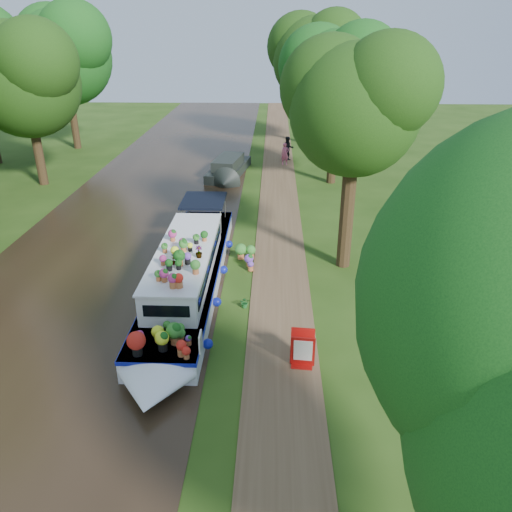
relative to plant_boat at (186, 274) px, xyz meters
The scene contains 14 objects.
ground 2.42m from the plant_boat, ahead, with size 100.00×100.00×0.00m, color #234110.
canal_water 3.86m from the plant_boat, behind, with size 10.00×100.00×0.02m, color black.
towpath 3.56m from the plant_boat, ahead, with size 2.20×100.00×0.03m, color brown.
plant_boat is the anchor object (origin of this frame).
tree_near_overhang 8.78m from the plant_boat, 24.67° to the left, with size 5.52×5.28×8.99m.
tree_near_mid 17.18m from the plant_boat, 65.52° to the left, with size 6.90×6.60×9.40m.
tree_near_far 27.25m from the plant_boat, 76.42° to the left, with size 7.59×7.26×10.30m.
tree_far_c 18.69m from the plant_boat, 129.25° to the left, with size 7.13×6.82×9.59m.
tree_far_d 27.79m from the plant_boat, 118.21° to the left, with size 8.05×7.70×10.85m.
second_boat 16.02m from the plant_boat, 89.46° to the left, with size 2.71×6.61×1.23m.
sandwich_board 5.77m from the plant_boat, 45.57° to the right, with size 0.72×0.61×1.11m.
pedestrian_pink 19.33m from the plant_boat, 78.31° to the left, with size 0.56×0.37×1.53m, color #D75877.
pedestrian_dark 20.60m from the plant_boat, 78.38° to the left, with size 0.84×0.65×1.72m, color black.
verge_plant 2.43m from the plant_boat, 21.52° to the right, with size 0.36×0.31×0.39m, color #1E6627.
Camera 1 is at (0.86, -15.76, 9.08)m, focal length 35.00 mm.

